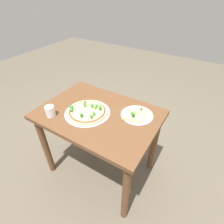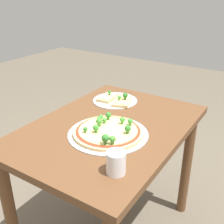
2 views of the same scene
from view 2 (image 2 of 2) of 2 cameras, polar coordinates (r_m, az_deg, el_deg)
name	(u,v)px [view 2 (image 2 of 2)]	position (r m, az deg, el deg)	size (l,w,h in m)	color
dining_table	(109,147)	(1.49, -0.56, -7.07)	(1.01, 0.72, 0.77)	brown
pizza_tray_whole	(108,132)	(1.34, -0.79, -3.98)	(0.39, 0.39, 0.07)	#A3A3A8
pizza_tray_slice	(116,99)	(1.71, 0.80, 2.57)	(0.27, 0.27, 0.07)	#A3A3A8
drinking_cup	(116,163)	(1.07, 0.83, -10.24)	(0.08, 0.08, 0.09)	white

